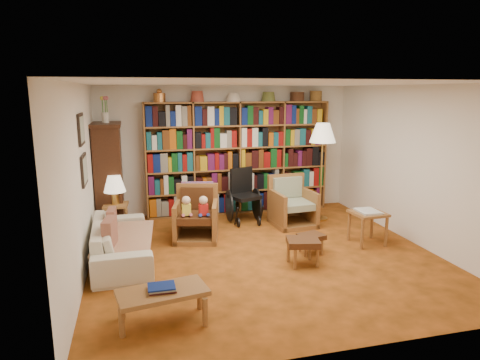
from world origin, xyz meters
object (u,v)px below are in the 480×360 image
object	(u,v)px
wheelchair	(243,197)
floor_lamp	(323,137)
armchair_leather	(195,216)
footstool_a	(303,244)
sofa	(121,241)
side_table_papers	(368,217)
footstool_b	(311,238)
coffee_table	(162,294)
armchair_sage	(291,206)
side_table_lamp	(116,211)

from	to	relation	value
wheelchair	floor_lamp	bearing A→B (deg)	-11.88
armchair_leather	footstool_a	distance (m)	1.99
sofa	floor_lamp	xyz separation A→B (m)	(3.62, 1.14, 1.29)
sofa	footstool_a	distance (m)	2.60
side_table_papers	footstool_b	bearing A→B (deg)	-170.30
side_table_papers	coffee_table	size ratio (longest dim) A/B	0.56
armchair_leather	armchair_sage	size ratio (longest dim) A/B	1.00
floor_lamp	coffee_table	bearing A→B (deg)	-136.42
sofa	coffee_table	distance (m)	1.93
side_table_lamp	coffee_table	bearing A→B (deg)	-79.92
footstool_b	armchair_sage	bearing A→B (deg)	80.81
wheelchair	coffee_table	bearing A→B (deg)	-117.70
floor_lamp	footstool_a	size ratio (longest dim) A/B	3.57
armchair_sage	side_table_papers	distance (m)	1.52
armchair_leather	coffee_table	bearing A→B (deg)	-105.73
armchair_leather	armchair_sage	distance (m)	1.84
armchair_leather	footstool_b	distance (m)	1.95
wheelchair	side_table_lamp	bearing A→B (deg)	-174.81
armchair_sage	floor_lamp	xyz separation A→B (m)	(0.63, 0.13, 1.23)
side_table_lamp	wheelchair	xyz separation A→B (m)	(2.29, 0.21, 0.06)
sofa	wheelchair	size ratio (longest dim) A/B	1.99
side_table_lamp	armchair_sage	size ratio (longest dim) A/B	0.59
sofa	footstool_b	size ratio (longest dim) A/B	4.67
wheelchair	footstool_a	size ratio (longest dim) A/B	1.93
footstool_b	armchair_leather	bearing A→B (deg)	143.96
floor_lamp	side_table_papers	size ratio (longest dim) A/B	3.30
side_table_lamp	footstool_a	distance (m)	3.28
floor_lamp	footstool_a	world-z (taller)	floor_lamp
armchair_sage	footstool_a	world-z (taller)	armchair_sage
sofa	armchair_sage	xyz separation A→B (m)	(2.99, 1.01, 0.05)
coffee_table	wheelchair	bearing A→B (deg)	62.30
side_table_lamp	footstool_b	size ratio (longest dim) A/B	1.24
armchair_leather	side_table_papers	bearing A→B (deg)	-20.33
coffee_table	floor_lamp	bearing A→B (deg)	43.58
side_table_lamp	footstool_b	xyz separation A→B (m)	(2.85, -1.68, -0.14)
sofa	coffee_table	xyz separation A→B (m)	(0.45, -1.88, 0.03)
armchair_leather	side_table_lamp	bearing A→B (deg)	157.40
footstool_b	footstool_a	bearing A→B (deg)	-128.15
sofa	footstool_a	size ratio (longest dim) A/B	3.84
floor_lamp	footstool_b	world-z (taller)	floor_lamp
wheelchair	side_table_papers	size ratio (longest dim) A/B	1.79
side_table_lamp	wheelchair	world-z (taller)	wheelchair
wheelchair	floor_lamp	distance (m)	1.84
sofa	armchair_sage	size ratio (longest dim) A/B	2.20
wheelchair	footstool_a	xyz separation A→B (m)	(0.28, -2.24, -0.14)
floor_lamp	footstool_a	bearing A→B (deg)	-120.54
side_table_lamp	wheelchair	bearing A→B (deg)	5.19
footstool_a	coffee_table	bearing A→B (deg)	-152.11
side_table_papers	footstool_b	xyz separation A→B (m)	(-1.04, -0.18, -0.19)
armchair_sage	side_table_papers	world-z (taller)	armchair_sage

